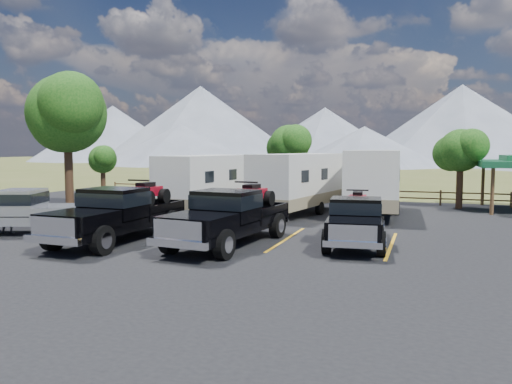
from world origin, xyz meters
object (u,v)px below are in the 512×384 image
(rig_center, at_px, (230,215))
(trailer_center, at_px, (298,183))
(tree_big_nw, at_px, (67,114))
(trailer_right, at_px, (374,181))
(rig_right, at_px, (356,219))
(pickup_silver, at_px, (25,211))
(person_b, at_px, (8,215))
(rig_left, at_px, (119,212))
(person_a, at_px, (86,223))
(trailer_left, at_px, (208,183))

(rig_center, distance_m, trailer_center, 9.24)
(tree_big_nw, relative_size, trailer_right, 0.78)
(tree_big_nw, height_order, rig_right, tree_big_nw)
(tree_big_nw, height_order, pickup_silver, tree_big_nw)
(tree_big_nw, distance_m, person_b, 9.56)
(tree_big_nw, bearing_deg, pickup_silver, -62.27)
(rig_left, relative_size, trailer_center, 0.74)
(trailer_right, height_order, person_a, trailer_right)
(rig_left, height_order, trailer_center, trailer_center)
(rig_center, bearing_deg, rig_left, -164.11)
(trailer_left, bearing_deg, rig_right, -29.94)
(rig_right, relative_size, pickup_silver, 0.92)
(rig_left, bearing_deg, tree_big_nw, 140.48)
(tree_big_nw, height_order, rig_left, tree_big_nw)
(rig_left, distance_m, trailer_center, 10.97)
(rig_left, xyz_separation_m, person_a, (-0.78, -0.94, -0.33))
(trailer_left, distance_m, person_b, 10.29)
(person_a, bearing_deg, rig_center, 158.29)
(pickup_silver, distance_m, person_a, 3.97)
(person_b, bearing_deg, person_a, -43.19)
(trailer_center, relative_size, person_b, 6.08)
(rig_right, bearing_deg, trailer_left, 138.62)
(tree_big_nw, xyz_separation_m, trailer_center, (13.12, 2.43, -3.84))
(trailer_left, relative_size, person_a, 5.94)
(tree_big_nw, height_order, trailer_right, tree_big_nw)
(trailer_center, height_order, person_b, trailer_center)
(rig_right, xyz_separation_m, person_a, (-9.51, -3.27, -0.17))
(pickup_silver, bearing_deg, trailer_center, 116.50)
(rig_center, height_order, trailer_right, trailer_right)
(rig_center, height_order, rig_right, rig_center)
(tree_big_nw, relative_size, trailer_center, 0.83)
(trailer_left, bearing_deg, rig_left, -82.55)
(pickup_silver, bearing_deg, rig_center, 73.71)
(rig_right, bearing_deg, tree_big_nw, 157.57)
(rig_left, xyz_separation_m, trailer_left, (-0.26, 8.79, 0.56))
(rig_left, xyz_separation_m, trailer_center, (4.58, 9.95, 0.61))
(rig_center, relative_size, trailer_right, 0.70)
(rig_right, relative_size, person_b, 3.86)
(rig_center, distance_m, rig_right, 4.70)
(rig_left, relative_size, trailer_right, 0.70)
(rig_right, height_order, person_a, rig_right)
(tree_big_nw, height_order, person_b, tree_big_nw)
(rig_center, height_order, person_a, rig_center)
(trailer_right, bearing_deg, person_b, -144.64)
(rig_right, height_order, trailer_center, trailer_center)
(rig_right, bearing_deg, rig_left, -170.74)
(rig_left, xyz_separation_m, trailer_right, (8.51, 10.94, 0.71))
(trailer_left, bearing_deg, trailer_right, 19.49)
(trailer_right, height_order, pickup_silver, trailer_right)
(rig_center, xyz_separation_m, rig_right, (4.41, 1.60, -0.15))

